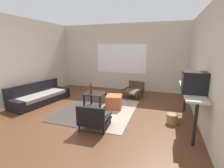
{
  "coord_description": "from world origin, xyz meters",
  "views": [
    {
      "loc": [
        1.81,
        -3.65,
        1.78
      ],
      "look_at": [
        0.36,
        0.71,
        0.74
      ],
      "focal_mm": 26.32,
      "sensor_mm": 36.0,
      "label": 1
    }
  ],
  "objects_px": {
    "console_shelf": "(191,93)",
    "glass_bottle": "(91,89)",
    "coffee_table": "(95,96)",
    "crt_television": "(194,82)",
    "ottoman_orange": "(114,102)",
    "wicker_basket": "(172,119)",
    "couch": "(40,96)",
    "armchair_by_window": "(134,90)",
    "clay_vase": "(189,80)",
    "armchair_striped_foreground": "(94,118)"
  },
  "relations": [
    {
      "from": "console_shelf",
      "to": "crt_television",
      "type": "bearing_deg",
      "value": -90.56
    },
    {
      "from": "couch",
      "to": "crt_television",
      "type": "xyz_separation_m",
      "value": [
        4.42,
        -0.51,
        0.88
      ]
    },
    {
      "from": "couch",
      "to": "crt_television",
      "type": "height_order",
      "value": "crt_television"
    },
    {
      "from": "ottoman_orange",
      "to": "console_shelf",
      "type": "height_order",
      "value": "console_shelf"
    },
    {
      "from": "clay_vase",
      "to": "wicker_basket",
      "type": "distance_m",
      "value": 1.09
    },
    {
      "from": "coffee_table",
      "to": "console_shelf",
      "type": "distance_m",
      "value": 2.55
    },
    {
      "from": "console_shelf",
      "to": "clay_vase",
      "type": "xyz_separation_m",
      "value": [
        0.0,
        0.53,
        0.21
      ]
    },
    {
      "from": "armchair_striped_foreground",
      "to": "glass_bottle",
      "type": "bearing_deg",
      "value": 117.91
    },
    {
      "from": "ottoman_orange",
      "to": "wicker_basket",
      "type": "relative_size",
      "value": 1.76
    },
    {
      "from": "crt_television",
      "to": "coffee_table",
      "type": "bearing_deg",
      "value": 165.54
    },
    {
      "from": "coffee_table",
      "to": "ottoman_orange",
      "type": "bearing_deg",
      "value": 15.73
    },
    {
      "from": "clay_vase",
      "to": "wicker_basket",
      "type": "relative_size",
      "value": 1.2
    },
    {
      "from": "armchair_by_window",
      "to": "crt_television",
      "type": "xyz_separation_m",
      "value": [
        1.62,
        -2.12,
        0.83
      ]
    },
    {
      "from": "ottoman_orange",
      "to": "crt_television",
      "type": "distance_m",
      "value": 2.29
    },
    {
      "from": "couch",
      "to": "ottoman_orange",
      "type": "xyz_separation_m",
      "value": [
        2.46,
        0.28,
        -0.01
      ]
    },
    {
      "from": "armchair_by_window",
      "to": "crt_television",
      "type": "relative_size",
      "value": 1.64
    },
    {
      "from": "ottoman_orange",
      "to": "crt_television",
      "type": "relative_size",
      "value": 0.97
    },
    {
      "from": "armchair_striped_foreground",
      "to": "clay_vase",
      "type": "relative_size",
      "value": 2.12
    },
    {
      "from": "clay_vase",
      "to": "glass_bottle",
      "type": "relative_size",
      "value": 0.99
    },
    {
      "from": "glass_bottle",
      "to": "wicker_basket",
      "type": "relative_size",
      "value": 1.22
    },
    {
      "from": "console_shelf",
      "to": "armchair_by_window",
      "type": "bearing_deg",
      "value": 132.03
    },
    {
      "from": "armchair_by_window",
      "to": "armchair_striped_foreground",
      "type": "height_order",
      "value": "armchair_striped_foreground"
    },
    {
      "from": "clay_vase",
      "to": "console_shelf",
      "type": "bearing_deg",
      "value": -90.0
    },
    {
      "from": "glass_bottle",
      "to": "couch",
      "type": "bearing_deg",
      "value": -179.12
    },
    {
      "from": "glass_bottle",
      "to": "armchair_by_window",
      "type": "bearing_deg",
      "value": 58.66
    },
    {
      "from": "console_shelf",
      "to": "coffee_table",
      "type": "bearing_deg",
      "value": 172.64
    },
    {
      "from": "couch",
      "to": "crt_television",
      "type": "bearing_deg",
      "value": -6.62
    },
    {
      "from": "console_shelf",
      "to": "glass_bottle",
      "type": "xyz_separation_m",
      "value": [
        -2.58,
        0.22,
        -0.17
      ]
    },
    {
      "from": "couch",
      "to": "console_shelf",
      "type": "distance_m",
      "value": 4.46
    },
    {
      "from": "coffee_table",
      "to": "armchair_striped_foreground",
      "type": "relative_size",
      "value": 0.88
    },
    {
      "from": "couch",
      "to": "wicker_basket",
      "type": "xyz_separation_m",
      "value": [
        4.07,
        -0.23,
        -0.09
      ]
    },
    {
      "from": "coffee_table",
      "to": "ottoman_orange",
      "type": "height_order",
      "value": "coffee_table"
    },
    {
      "from": "ottoman_orange",
      "to": "glass_bottle",
      "type": "xyz_separation_m",
      "value": [
        -0.62,
        -0.25,
        0.4
      ]
    },
    {
      "from": "console_shelf",
      "to": "crt_television",
      "type": "relative_size",
      "value": 4.02
    },
    {
      "from": "ottoman_orange",
      "to": "clay_vase",
      "type": "distance_m",
      "value": 2.11
    },
    {
      "from": "armchair_striped_foreground",
      "to": "crt_television",
      "type": "relative_size",
      "value": 1.4
    },
    {
      "from": "coffee_table",
      "to": "crt_television",
      "type": "height_order",
      "value": "crt_television"
    },
    {
      "from": "couch",
      "to": "wicker_basket",
      "type": "distance_m",
      "value": 4.08
    },
    {
      "from": "wicker_basket",
      "to": "couch",
      "type": "bearing_deg",
      "value": 176.8
    },
    {
      "from": "console_shelf",
      "to": "crt_television",
      "type": "height_order",
      "value": "crt_television"
    },
    {
      "from": "crt_television",
      "to": "glass_bottle",
      "type": "xyz_separation_m",
      "value": [
        -2.58,
        0.54,
        -0.48
      ]
    },
    {
      "from": "coffee_table",
      "to": "glass_bottle",
      "type": "xyz_separation_m",
      "value": [
        -0.08,
        -0.1,
        0.23
      ]
    },
    {
      "from": "glass_bottle",
      "to": "wicker_basket",
      "type": "height_order",
      "value": "glass_bottle"
    },
    {
      "from": "crt_television",
      "to": "armchair_striped_foreground",
      "type": "bearing_deg",
      "value": -163.88
    },
    {
      "from": "ottoman_orange",
      "to": "crt_television",
      "type": "xyz_separation_m",
      "value": [
        1.96,
        -0.79,
        0.88
      ]
    },
    {
      "from": "armchair_by_window",
      "to": "glass_bottle",
      "type": "distance_m",
      "value": 1.88
    },
    {
      "from": "coffee_table",
      "to": "console_shelf",
      "type": "xyz_separation_m",
      "value": [
        2.5,
        -0.32,
        0.4
      ]
    },
    {
      "from": "crt_television",
      "to": "armchair_by_window",
      "type": "bearing_deg",
      "value": 127.36
    },
    {
      "from": "armchair_by_window",
      "to": "coffee_table",
      "type": "bearing_deg",
      "value": -120.7
    },
    {
      "from": "couch",
      "to": "armchair_by_window",
      "type": "bearing_deg",
      "value": 29.83
    }
  ]
}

